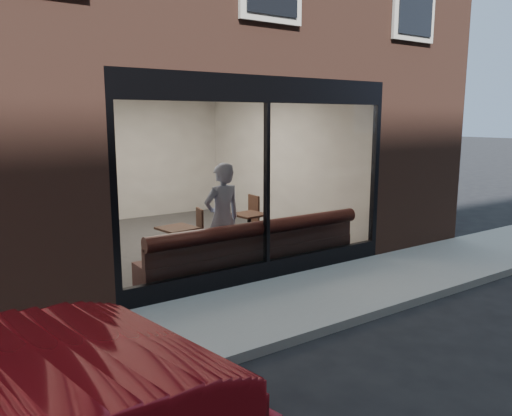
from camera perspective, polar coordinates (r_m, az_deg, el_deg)
ground at (r=6.72m, az=11.69°, el=-12.47°), size 120.00×120.00×0.00m
sidewalk_near at (r=7.39m, az=6.02°, el=-10.12°), size 40.00×2.00×0.01m
kerb_near at (r=6.66m, az=12.02°, el=-12.12°), size 40.00×0.10×0.12m
host_building_pier_right at (r=14.81m, az=-0.41°, el=6.49°), size 2.50×12.00×3.20m
host_building_backfill at (r=15.93m, az=-18.00°, el=6.25°), size 5.00×6.00×3.20m
cafe_floor at (r=10.61m, az=-8.15°, el=-3.77°), size 6.00×6.00×0.00m
cafe_ceiling at (r=10.31m, az=-8.60°, el=13.58°), size 6.00×6.00×0.00m
cafe_wall_back at (r=13.08m, az=-14.19°, el=5.68°), size 5.00×0.00×5.00m
cafe_wall_left at (r=9.52m, az=-21.97°, el=3.65°), size 0.00×6.00×6.00m
cafe_wall_right at (r=11.65m, az=2.74°, el=5.45°), size 0.00×6.00×6.00m
storefront_kick at (r=8.12m, az=1.20°, el=-7.09°), size 5.00×0.10×0.30m
storefront_header at (r=7.77m, az=1.28°, el=13.41°), size 5.00×0.10×0.40m
storefront_mullion at (r=7.82m, az=1.24°, el=2.75°), size 0.06×0.10×2.50m
storefront_glass at (r=7.80m, az=1.37°, el=2.72°), size 4.80×0.00×4.80m
banquette at (r=8.42m, az=-0.39°, el=-5.94°), size 4.00×0.55×0.45m
person at (r=8.28m, az=-3.86°, el=-1.23°), size 0.70×0.48×1.85m
cafe_table_left at (r=8.51m, az=-9.00°, el=-2.31°), size 0.63×0.63×0.04m
cafe_table_right at (r=9.60m, az=-0.77°, el=-0.74°), size 0.64×0.64×0.04m
cafe_chair_left at (r=9.23m, az=-7.52°, el=-4.47°), size 0.44×0.44×0.03m
cafe_chair_right at (r=10.66m, az=-1.13°, el=-2.38°), size 0.44×0.44×0.04m
wall_poster at (r=8.49m, az=-20.03°, el=2.30°), size 0.02×0.58×0.78m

